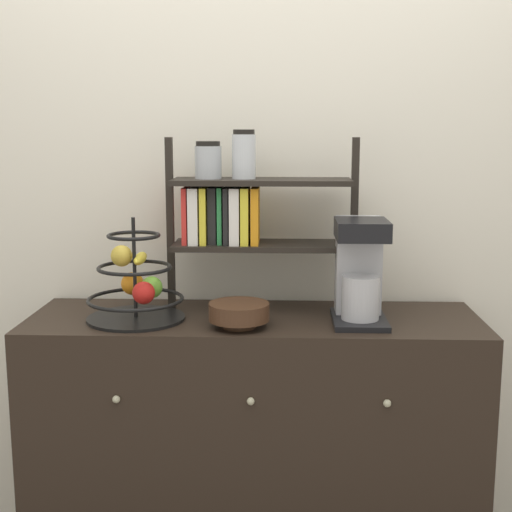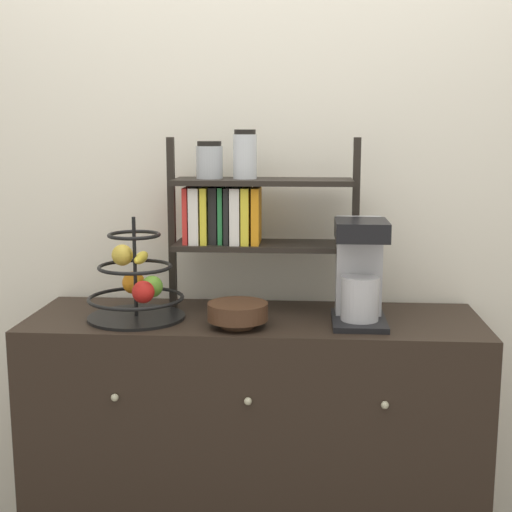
# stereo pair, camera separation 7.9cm
# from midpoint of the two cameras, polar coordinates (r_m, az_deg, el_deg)

# --- Properties ---
(wall_back) EXTENTS (7.00, 0.05, 2.60)m
(wall_back) POSITION_cam_midpoint_polar(r_m,az_deg,el_deg) (2.58, -0.77, 5.31)
(wall_back) COLOR silver
(wall_back) RESTS_ON ground_plane
(sideboard) EXTENTS (1.49, 0.49, 0.90)m
(sideboard) POSITION_cam_midpoint_polar(r_m,az_deg,el_deg) (2.52, -1.08, -14.86)
(sideboard) COLOR black
(sideboard) RESTS_ON ground_plane
(coffee_maker) EXTENTS (0.17, 0.25, 0.33)m
(coffee_maker) POSITION_cam_midpoint_polar(r_m,az_deg,el_deg) (2.31, 7.32, -1.06)
(coffee_maker) COLOR black
(coffee_maker) RESTS_ON sideboard
(fruit_stand) EXTENTS (0.32, 0.32, 0.34)m
(fruit_stand) POSITION_cam_midpoint_polar(r_m,az_deg,el_deg) (2.35, -10.52, -2.43)
(fruit_stand) COLOR black
(fruit_stand) RESTS_ON sideboard
(wooden_bowl) EXTENTS (0.19, 0.19, 0.08)m
(wooden_bowl) POSITION_cam_midpoint_polar(r_m,az_deg,el_deg) (2.24, -2.38, -4.58)
(wooden_bowl) COLOR #422819
(wooden_bowl) RESTS_ON sideboard
(shelf_hutch) EXTENTS (0.65, 0.20, 0.61)m
(shelf_hutch) POSITION_cam_midpoint_polar(r_m,az_deg,el_deg) (2.41, -2.40, 3.98)
(shelf_hutch) COLOR black
(shelf_hutch) RESTS_ON sideboard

